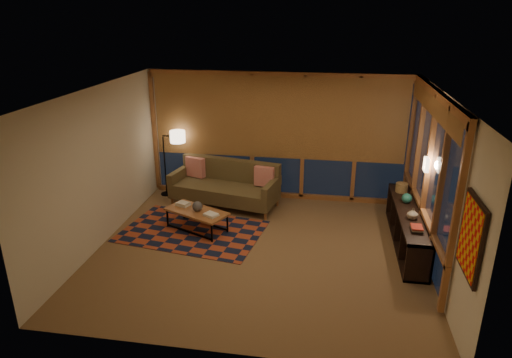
% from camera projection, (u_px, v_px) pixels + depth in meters
% --- Properties ---
extents(floor, '(5.50, 5.00, 0.01)m').
position_uv_depth(floor, '(259.00, 251.00, 7.78)').
color(floor, olive).
rests_on(floor, ground).
extents(ceiling, '(5.50, 5.00, 0.01)m').
position_uv_depth(ceiling, '(260.00, 92.00, 6.83)').
color(ceiling, beige).
rests_on(ceiling, walls).
extents(walls, '(5.51, 5.01, 2.70)m').
position_uv_depth(walls, '(259.00, 177.00, 7.30)').
color(walls, beige).
rests_on(walls, floor).
extents(window_wall_back, '(5.30, 0.16, 2.60)m').
position_uv_depth(window_wall_back, '(277.00, 137.00, 9.55)').
color(window_wall_back, '#A0683D').
rests_on(window_wall_back, walls).
extents(window_wall_right, '(0.16, 3.70, 2.60)m').
position_uv_depth(window_wall_right, '(427.00, 173.00, 7.45)').
color(window_wall_right, '#A0683D').
rests_on(window_wall_right, walls).
extents(wall_art, '(0.06, 0.74, 0.94)m').
position_uv_depth(wall_art, '(471.00, 238.00, 5.15)').
color(wall_art, red).
rests_on(wall_art, walls).
extents(wall_sconce, '(0.12, 0.18, 0.22)m').
position_uv_depth(wall_sconce, '(426.00, 164.00, 7.25)').
color(wall_sconce, '#FADEB5').
rests_on(wall_sconce, walls).
extents(sofa, '(2.33, 1.32, 0.90)m').
position_uv_depth(sofa, '(224.00, 185.00, 9.45)').
color(sofa, brown).
rests_on(sofa, floor).
extents(pillow_left, '(0.45, 0.29, 0.43)m').
position_uv_depth(pillow_left, '(195.00, 168.00, 9.82)').
color(pillow_left, red).
rests_on(pillow_left, sofa).
extents(pillow_right, '(0.42, 0.20, 0.40)m').
position_uv_depth(pillow_right, '(264.00, 178.00, 9.28)').
color(pillow_right, red).
rests_on(pillow_right, sofa).
extents(area_rug, '(2.73, 2.03, 0.01)m').
position_uv_depth(area_rug, '(192.00, 231.00, 8.45)').
color(area_rug, '#B14628').
rests_on(area_rug, floor).
extents(coffee_table, '(1.29, 0.98, 0.39)m').
position_uv_depth(coffee_table, '(197.00, 220.00, 8.46)').
color(coffee_table, '#A0683D').
rests_on(coffee_table, floor).
extents(book_stack_a, '(0.27, 0.24, 0.06)m').
position_uv_depth(book_stack_a, '(183.00, 204.00, 8.59)').
color(book_stack_a, white).
rests_on(book_stack_a, coffee_table).
extents(book_stack_b, '(0.29, 0.27, 0.05)m').
position_uv_depth(book_stack_b, '(211.00, 214.00, 8.18)').
color(book_stack_b, white).
rests_on(book_stack_b, coffee_table).
extents(ceramic_pot, '(0.27, 0.27, 0.19)m').
position_uv_depth(ceramic_pot, '(197.00, 206.00, 8.34)').
color(ceramic_pot, black).
rests_on(ceramic_pot, coffee_table).
extents(floor_lamp, '(0.52, 0.36, 1.48)m').
position_uv_depth(floor_lamp, '(165.00, 163.00, 9.91)').
color(floor_lamp, black).
rests_on(floor_lamp, floor).
extents(bookshelf, '(0.40, 2.55, 0.64)m').
position_uv_depth(bookshelf, '(407.00, 227.00, 7.91)').
color(bookshelf, black).
rests_on(bookshelf, floor).
extents(basket, '(0.25, 0.25, 0.17)m').
position_uv_depth(basket, '(402.00, 188.00, 8.56)').
color(basket, '#986B44').
rests_on(basket, bookshelf).
extents(teal_bowl, '(0.20, 0.20, 0.18)m').
position_uv_depth(teal_bowl, '(407.00, 198.00, 8.07)').
color(teal_bowl, '#247363').
rests_on(teal_bowl, bookshelf).
extents(vase, '(0.21, 0.21, 0.19)m').
position_uv_depth(vase, '(413.00, 214.00, 7.45)').
color(vase, tan).
rests_on(vase, bookshelf).
extents(shelf_book_stack, '(0.23, 0.28, 0.07)m').
position_uv_depth(shelf_book_stack, '(417.00, 228.00, 7.08)').
color(shelf_book_stack, white).
rests_on(shelf_book_stack, bookshelf).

